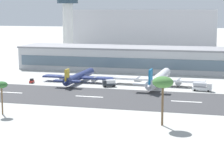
# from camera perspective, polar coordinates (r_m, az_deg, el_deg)

# --- Properties ---
(ground_plane) EXTENTS (1400.00, 1400.00, 0.00)m
(ground_plane) POSITION_cam_1_polar(r_m,az_deg,el_deg) (174.69, -2.66, -3.14)
(ground_plane) COLOR #A8A8A3
(runway_strip) EXTENTS (800.00, 38.32, 0.08)m
(runway_strip) POSITION_cam_1_polar(r_m,az_deg,el_deg) (176.12, -2.51, -3.03)
(runway_strip) COLOR #38383A
(runway_strip) RESTS_ON ground_plane
(runway_centreline_dash_3) EXTENTS (12.00, 1.20, 0.01)m
(runway_centreline_dash_3) POSITION_cam_1_polar(r_m,az_deg,el_deg) (190.50, -13.62, -2.36)
(runway_centreline_dash_3) COLOR white
(runway_centreline_dash_3) RESTS_ON runway_strip
(runway_centreline_dash_4) EXTENTS (12.00, 1.20, 0.01)m
(runway_centreline_dash_4) POSITION_cam_1_polar(r_m,az_deg,el_deg) (176.65, -3.10, -2.98)
(runway_centreline_dash_4) COLOR white
(runway_centreline_dash_4) RESTS_ON runway_strip
(runway_centreline_dash_5) EXTENTS (12.00, 1.20, 0.01)m
(runway_centreline_dash_5) POSITION_cam_1_polar(r_m,az_deg,el_deg) (169.33, 9.98, -3.62)
(runway_centreline_dash_5) COLOR white
(runway_centreline_dash_5) RESTS_ON runway_strip
(terminal_building) EXTENTS (145.01, 28.36, 13.91)m
(terminal_building) POSITION_cam_1_polar(r_m,az_deg,el_deg) (253.35, 3.67, 2.15)
(terminal_building) COLOR #B7BABC
(terminal_building) RESTS_ON ground_plane
(control_tower) EXTENTS (16.23, 16.23, 45.81)m
(control_tower) POSITION_cam_1_polar(r_m,az_deg,el_deg) (308.12, -5.97, 7.32)
(control_tower) COLOR silver
(control_tower) RESTS_ON ground_plane
(distant_hotel_block) EXTENTS (114.35, 39.65, 36.02)m
(distant_hotel_block) POSITION_cam_1_polar(r_m,az_deg,el_deg) (353.60, 4.60, 5.80)
(distant_hotel_block) COLOR #BCBCC1
(distant_hotel_block) RESTS_ON ground_plane
(airliner_gold_tail_gate_0) EXTENTS (37.34, 42.01, 8.77)m
(airliner_gold_tail_gate_0) POSITION_cam_1_polar(r_m,az_deg,el_deg) (211.07, -4.55, -0.32)
(airliner_gold_tail_gate_0) COLOR navy
(airliner_gold_tail_gate_0) RESTS_ON ground_plane
(airliner_blue_tail_gate_1) EXTENTS (43.93, 49.68, 10.36)m
(airliner_blue_tail_gate_1) POSITION_cam_1_polar(r_m,az_deg,el_deg) (202.17, 6.23, -0.60)
(airliner_blue_tail_gate_1) COLOR silver
(airliner_blue_tail_gate_1) RESTS_ON ground_plane
(service_baggage_tug_0) EXTENTS (2.12, 3.33, 2.20)m
(service_baggage_tug_0) POSITION_cam_1_polar(r_m,az_deg,el_deg) (212.67, -10.76, -0.86)
(service_baggage_tug_0) COLOR #B2231E
(service_baggage_tug_0) RESTS_ON ground_plane
(service_box_truck_1) EXTENTS (6.43, 4.88, 3.25)m
(service_box_truck_1) POSITION_cam_1_polar(r_m,az_deg,el_deg) (198.81, -0.41, -1.15)
(service_box_truck_1) COLOR #2D3338
(service_box_truck_1) RESTS_ON ground_plane
(service_fuel_truck_2) EXTENTS (8.75, 3.68, 3.95)m
(service_fuel_truck_2) POSITION_cam_1_polar(r_m,az_deg,el_deg) (192.26, 12.05, -1.61)
(service_fuel_truck_2) COLOR white
(service_fuel_truck_2) RESTS_ON ground_plane
(palm_tree_0) EXTENTS (6.55, 6.55, 15.54)m
(palm_tree_0) POSITION_cam_1_polar(r_m,az_deg,el_deg) (131.58, 6.87, -1.15)
(palm_tree_0) COLOR brown
(palm_tree_0) RESTS_ON ground_plane
(palm_tree_1) EXTENTS (4.18, 4.18, 11.55)m
(palm_tree_1) POSITION_cam_1_polar(r_m,az_deg,el_deg) (150.06, -14.66, -1.47)
(palm_tree_1) COLOR brown
(palm_tree_1) RESTS_ON ground_plane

